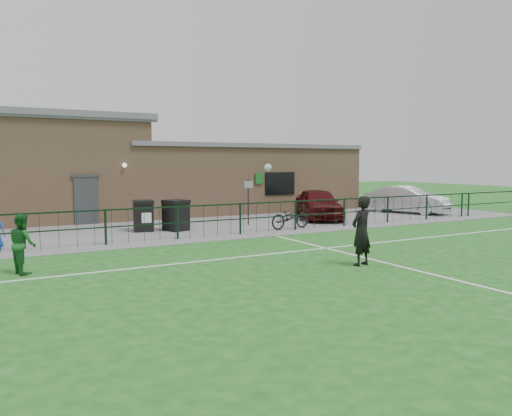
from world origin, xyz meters
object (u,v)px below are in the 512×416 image
sign_post (248,202)px  bicycle_e (290,217)px  car_maroon (318,204)px  wheelie_bin_right (176,216)px  outfield_player (22,243)px  wheelie_bin_left (143,217)px  car_silver (407,199)px

sign_post → bicycle_e: size_ratio=1.06×
car_maroon → bicycle_e: size_ratio=2.28×
wheelie_bin_right → outfield_player: bearing=-156.5°
wheelie_bin_left → outfield_player: (-4.78, -5.87, 0.16)m
wheelie_bin_right → sign_post: bearing=-16.6°
wheelie_bin_left → car_silver: 14.43m
car_silver → wheelie_bin_left: bearing=159.5°
bicycle_e → wheelie_bin_left: bearing=61.5°
car_silver → bicycle_e: size_ratio=2.31×
wheelie_bin_left → outfield_player: size_ratio=0.76×
car_silver → bicycle_e: (-9.00, -2.31, -0.22)m
wheelie_bin_right → car_silver: bearing=-16.3°
car_silver → bicycle_e: car_silver is taller
wheelie_bin_left → sign_post: bearing=7.6°
wheelie_bin_right → bicycle_e: 4.62m
wheelie_bin_left → sign_post: (4.51, -0.40, 0.44)m
wheelie_bin_left → sign_post: size_ratio=0.56×
sign_post → car_silver: (9.93, 0.41, -0.28)m
car_maroon → outfield_player: bearing=-133.1°
wheelie_bin_left → car_silver: bearing=12.7°
wheelie_bin_right → car_silver: car_silver is taller
car_maroon → bicycle_e: bearing=-120.5°
car_maroon → outfield_player: car_maroon is taller
sign_post → car_maroon: (4.01, 0.37, -0.27)m
car_maroon → outfield_player: size_ratio=2.90×
car_silver → outfield_player: size_ratio=2.94×
sign_post → outfield_player: sign_post is taller
wheelie_bin_right → sign_post: sign_post is taller
bicycle_e → outfield_player: (-10.21, -3.57, 0.23)m
outfield_player → wheelie_bin_left: bearing=-53.7°
car_silver → car_maroon: bearing=159.9°
wheelie_bin_left → car_maroon: 8.52m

